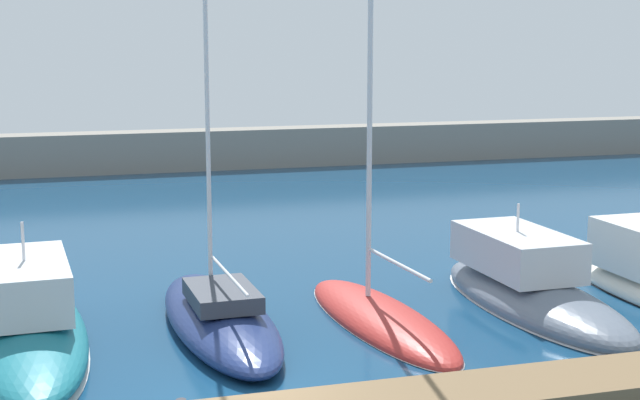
{
  "coord_description": "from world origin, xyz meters",
  "views": [
    {
      "loc": [
        -3.9,
        -18.34,
        7.79
      ],
      "look_at": [
        3.46,
        6.54,
        3.24
      ],
      "focal_mm": 52.38,
      "sensor_mm": 36.0,
      "label": 1
    }
  ],
  "objects_px": {
    "motorboat_teal_fourth": "(28,322)",
    "sailboat_navy_fifth": "(219,315)",
    "motorboat_slate_seventh": "(529,288)",
    "sailboat_red_sixth": "(380,318)"
  },
  "relations": [
    {
      "from": "sailboat_red_sixth",
      "to": "motorboat_slate_seventh",
      "type": "height_order",
      "value": "sailboat_red_sixth"
    },
    {
      "from": "motorboat_teal_fourth",
      "to": "sailboat_navy_fifth",
      "type": "height_order",
      "value": "sailboat_navy_fifth"
    },
    {
      "from": "sailboat_navy_fifth",
      "to": "motorboat_slate_seventh",
      "type": "relative_size",
      "value": 1.82
    },
    {
      "from": "sailboat_navy_fifth",
      "to": "motorboat_teal_fourth",
      "type": "bearing_deg",
      "value": 84.21
    },
    {
      "from": "motorboat_teal_fourth",
      "to": "sailboat_navy_fifth",
      "type": "distance_m",
      "value": 4.93
    },
    {
      "from": "sailboat_red_sixth",
      "to": "sailboat_navy_fifth",
      "type": "bearing_deg",
      "value": 78.6
    },
    {
      "from": "sailboat_navy_fifth",
      "to": "sailboat_red_sixth",
      "type": "distance_m",
      "value": 4.42
    },
    {
      "from": "sailboat_navy_fifth",
      "to": "motorboat_slate_seventh",
      "type": "bearing_deg",
      "value": -92.94
    },
    {
      "from": "motorboat_slate_seventh",
      "to": "sailboat_navy_fifth",
      "type": "bearing_deg",
      "value": 87.12
    },
    {
      "from": "sailboat_navy_fifth",
      "to": "motorboat_slate_seventh",
      "type": "distance_m",
      "value": 9.16
    }
  ]
}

